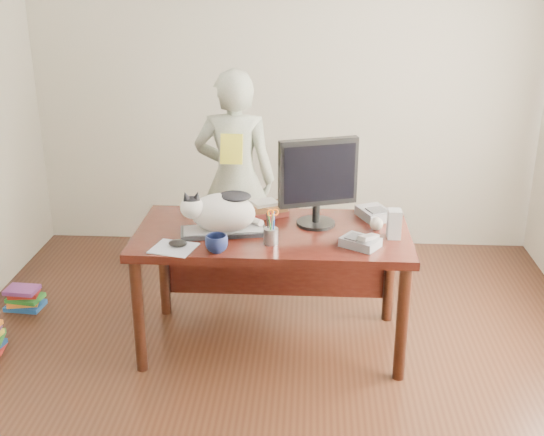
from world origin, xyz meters
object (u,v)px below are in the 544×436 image
Objects in this scene: desk at (273,249)px; speaker at (394,224)px; calculator at (374,213)px; person at (235,180)px; mouse at (178,243)px; phone at (361,242)px; monitor at (318,178)px; book_pile_b at (24,298)px; coffee_mug at (217,244)px; book_stack at (267,209)px; keyboard at (224,231)px; pen_cup at (271,234)px; baseball at (376,224)px; cat at (220,211)px.

speaker is at bearing -11.28° from desk.
person reaches higher than calculator.
phone reaches higher than mouse.
calculator is (0.35, 0.15, -0.27)m from monitor.
phone is at bearing -13.96° from book_pile_b.
book_pile_b is at bearing 169.53° from speaker.
calculator is 2.44m from book_pile_b.
monitor is 1.00m from person.
coffee_mug is 0.64m from book_stack.
book_pile_b is at bearing 154.03° from monitor.
pen_cup is at bearing -35.91° from keyboard.
monitor reaches higher than keyboard.
keyboard is 6.66× the size of baseball.
phone reaches higher than book_pile_b.
coffee_mug reaches higher than keyboard.
speaker is 2.15× the size of baseball.
cat is (-0.30, -0.14, 0.29)m from desk.
book_stack is (0.23, 0.59, -0.01)m from coffee_mug.
cat is 2.33× the size of pen_cup.
person is (-0.82, 1.08, 0.00)m from phone.
keyboard reaches higher than book_pile_b.
pen_cup is at bearing -167.92° from calculator.
person is at bearing 107.85° from monitor.
keyboard is at bearing -147.98° from book_stack.
baseball reaches higher than calculator.
phone reaches higher than baseball.
person is (-0.32, 0.80, 0.18)m from desk.
calculator is at bearing 32.77° from coffee_mug.
mouse reaches higher than book_pile_b.
mouse is 1.16m from baseball.
monitor reaches higher than coffee_mug.
phone is 0.27m from baseball.
person reaches higher than baseball.
desk is 0.60m from phone.
book_pile_b is at bearing 153.75° from calculator.
mouse is (-0.77, -0.37, -0.28)m from monitor.
calculator is at bearing 35.90° from pen_cup.
speaker is at bearing -51.72° from baseball.
book_pile_b is (-1.44, 0.40, -0.69)m from keyboard.
desk is 0.43m from cat.
cat is at bearing -157.11° from phone.
cat is at bearing -171.64° from keyboard.
coffee_mug is 0.74× the size of speaker.
cat is (-0.01, -0.01, 0.12)m from keyboard.
mouse reaches higher than desk.
calculator is (0.91, 0.31, -0.11)m from cat.
speaker is (1.20, 0.21, 0.06)m from mouse.
person is 6.06× the size of book_pile_b.
monitor is at bearing 161.83° from phone.
pen_cup is 0.50m from phone.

